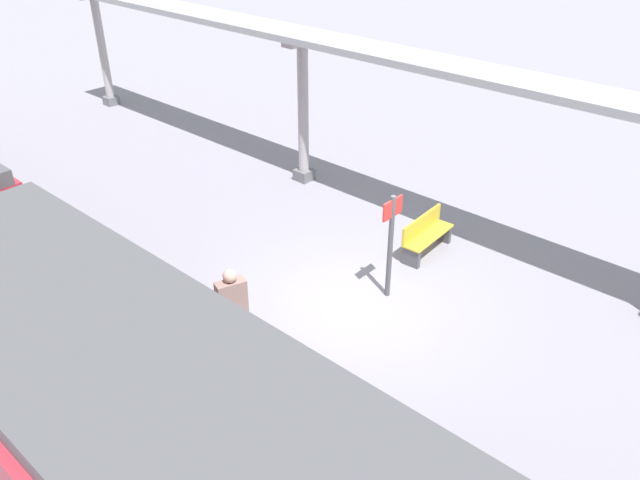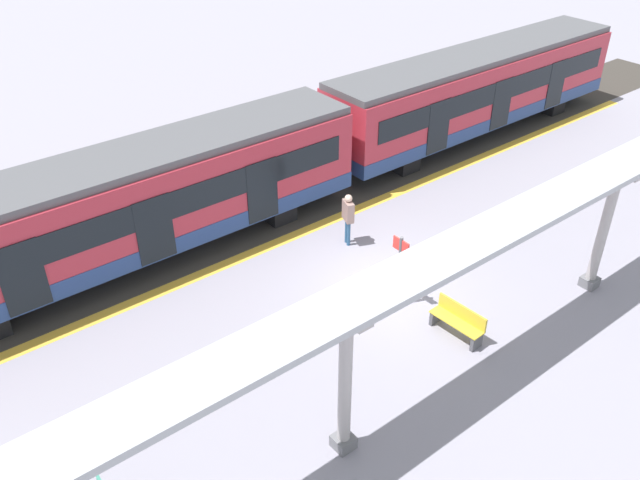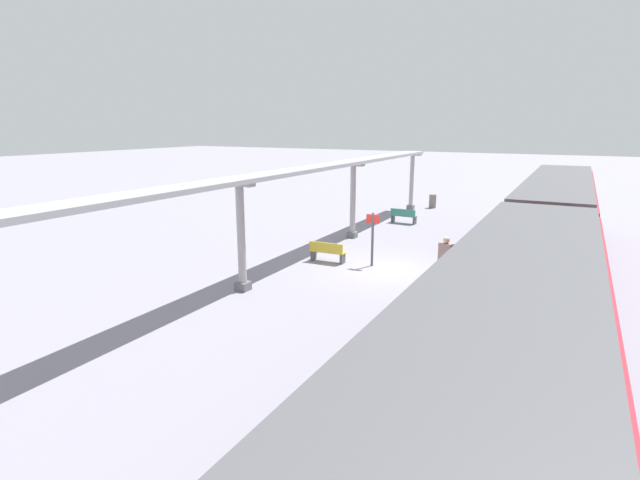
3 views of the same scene
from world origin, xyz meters
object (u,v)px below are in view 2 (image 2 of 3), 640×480
(train_far_carriage, at_px, (476,91))
(canopy_pillar_second, at_px, (345,383))
(bench_mid_platform, at_px, (458,321))
(passenger_waiting_near_edge, at_px, (348,214))
(platform_info_sign, at_px, (400,265))
(train_near_carriage, at_px, (133,207))
(canopy_pillar_third, at_px, (604,230))

(train_far_carriage, height_order, canopy_pillar_second, canopy_pillar_second)
(canopy_pillar_second, bearing_deg, bench_mid_platform, 101.56)
(bench_mid_platform, xyz_separation_m, passenger_waiting_near_edge, (-5.04, 0.55, 0.65))
(canopy_pillar_second, height_order, platform_info_sign, canopy_pillar_second)
(train_near_carriage, distance_m, canopy_pillar_second, 9.22)
(train_far_carriage, bearing_deg, platform_info_sign, -58.69)
(train_near_carriage, height_order, canopy_pillar_third, canopy_pillar_third)
(train_near_carriage, height_order, train_far_carriage, same)
(train_far_carriage, relative_size, platform_info_sign, 6.57)
(canopy_pillar_third, xyz_separation_m, passenger_waiting_near_edge, (-6.00, -3.98, -0.81))
(train_far_carriage, distance_m, platform_info_sign, 12.32)
(canopy_pillar_second, distance_m, canopy_pillar_third, 9.21)
(canopy_pillar_third, bearing_deg, passenger_waiting_near_edge, -146.45)
(train_far_carriage, relative_size, bench_mid_platform, 9.51)
(bench_mid_platform, height_order, passenger_waiting_near_edge, passenger_waiting_near_edge)
(canopy_pillar_second, xyz_separation_m, canopy_pillar_third, (0.00, 9.21, 0.00))
(bench_mid_platform, bearing_deg, canopy_pillar_second, -78.44)
(canopy_pillar_second, bearing_deg, train_far_carriage, 121.88)
(platform_info_sign, bearing_deg, bench_mid_platform, 11.24)
(train_far_carriage, relative_size, canopy_pillar_third, 3.85)
(train_far_carriage, xyz_separation_m, bench_mid_platform, (8.26, -10.15, -1.39))
(canopy_pillar_second, xyz_separation_m, platform_info_sign, (-2.82, 4.31, -0.57))
(train_far_carriage, height_order, passenger_waiting_near_edge, train_far_carriage)
(platform_info_sign, xyz_separation_m, passenger_waiting_near_edge, (-3.18, 0.93, -0.24))
(canopy_pillar_third, relative_size, platform_info_sign, 1.71)
(bench_mid_platform, bearing_deg, canopy_pillar_third, 78.09)
(canopy_pillar_second, xyz_separation_m, passenger_waiting_near_edge, (-6.00, 5.23, -0.81))
(canopy_pillar_third, height_order, passenger_waiting_near_edge, canopy_pillar_third)
(train_near_carriage, distance_m, train_far_carriage, 15.04)
(platform_info_sign, bearing_deg, canopy_pillar_second, -56.77)
(canopy_pillar_third, distance_m, platform_info_sign, 5.69)
(canopy_pillar_second, relative_size, platform_info_sign, 1.71)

